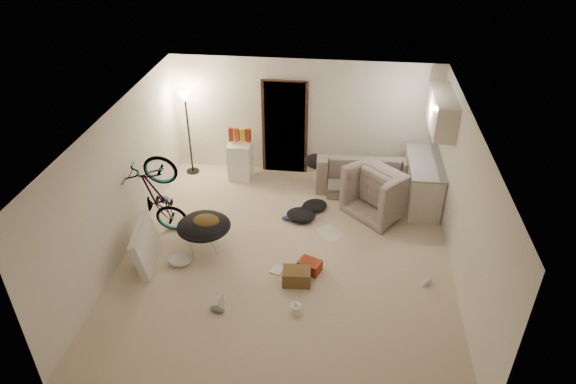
# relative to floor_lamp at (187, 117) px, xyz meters

# --- Properties ---
(floor) EXTENTS (5.50, 6.00, 0.02)m
(floor) POSITION_rel_floor_lamp_xyz_m (2.40, -2.65, -1.32)
(floor) COLOR beige
(floor) RESTS_ON ground
(ceiling) EXTENTS (5.50, 6.00, 0.02)m
(ceiling) POSITION_rel_floor_lamp_xyz_m (2.40, -2.65, 1.20)
(ceiling) COLOR white
(ceiling) RESTS_ON wall_back
(wall_back) EXTENTS (5.50, 0.02, 2.50)m
(wall_back) POSITION_rel_floor_lamp_xyz_m (2.40, 0.36, -0.06)
(wall_back) COLOR white
(wall_back) RESTS_ON floor
(wall_front) EXTENTS (5.50, 0.02, 2.50)m
(wall_front) POSITION_rel_floor_lamp_xyz_m (2.40, -5.66, -0.06)
(wall_front) COLOR white
(wall_front) RESTS_ON floor
(wall_left) EXTENTS (0.02, 6.00, 2.50)m
(wall_left) POSITION_rel_floor_lamp_xyz_m (-0.36, -2.65, -0.06)
(wall_left) COLOR white
(wall_left) RESTS_ON floor
(wall_right) EXTENTS (0.02, 6.00, 2.50)m
(wall_right) POSITION_rel_floor_lamp_xyz_m (5.16, -2.65, -0.06)
(wall_right) COLOR white
(wall_right) RESTS_ON floor
(doorway) EXTENTS (0.85, 0.10, 2.04)m
(doorway) POSITION_rel_floor_lamp_xyz_m (2.00, 0.32, -0.29)
(doorway) COLOR black
(doorway) RESTS_ON floor
(door_trim) EXTENTS (0.97, 0.04, 2.10)m
(door_trim) POSITION_rel_floor_lamp_xyz_m (2.00, 0.29, -0.29)
(door_trim) COLOR #361E13
(door_trim) RESTS_ON floor
(floor_lamp) EXTENTS (0.28, 0.28, 1.81)m
(floor_lamp) POSITION_rel_floor_lamp_xyz_m (0.00, 0.00, 0.00)
(floor_lamp) COLOR black
(floor_lamp) RESTS_ON floor
(kitchen_counter) EXTENTS (0.60, 1.50, 0.88)m
(kitchen_counter) POSITION_rel_floor_lamp_xyz_m (4.83, -0.65, -0.87)
(kitchen_counter) COLOR beige
(kitchen_counter) RESTS_ON floor
(counter_top) EXTENTS (0.64, 1.54, 0.04)m
(counter_top) POSITION_rel_floor_lamp_xyz_m (4.83, -0.65, -0.41)
(counter_top) COLOR gray
(counter_top) RESTS_ON kitchen_counter
(kitchen_uppers) EXTENTS (0.38, 1.40, 0.65)m
(kitchen_uppers) POSITION_rel_floor_lamp_xyz_m (4.96, -0.65, 0.64)
(kitchen_uppers) COLOR beige
(kitchen_uppers) RESTS_ON wall_right
(sofa) EXTENTS (1.96, 0.84, 0.56)m
(sofa) POSITION_rel_floor_lamp_xyz_m (3.70, -0.20, -1.03)
(sofa) COLOR #3B433B
(sofa) RESTS_ON floor
(armchair) EXTENTS (1.47, 1.47, 0.72)m
(armchair) POSITION_rel_floor_lamp_xyz_m (4.13, -0.98, -0.95)
(armchair) COLOR #3B433B
(armchair) RESTS_ON floor
(bicycle) EXTENTS (1.72, 0.78, 0.98)m
(bicycle) POSITION_rel_floor_lamp_xyz_m (0.10, -2.28, -0.86)
(bicycle) COLOR black
(bicycle) RESTS_ON floor
(book_asset) EXTENTS (0.26, 0.21, 0.02)m
(book_asset) POSITION_rel_floor_lamp_xyz_m (1.57, -4.08, -1.30)
(book_asset) COLOR maroon
(book_asset) RESTS_ON floor
(mini_fridge) EXTENTS (0.48, 0.48, 0.80)m
(mini_fridge) POSITION_rel_floor_lamp_xyz_m (1.10, -0.10, -0.91)
(mini_fridge) COLOR white
(mini_fridge) RESTS_ON floor
(snack_box_0) EXTENTS (0.11, 0.09, 0.30)m
(snack_box_0) POSITION_rel_floor_lamp_xyz_m (0.93, -0.10, -0.31)
(snack_box_0) COLOR maroon
(snack_box_0) RESTS_ON mini_fridge
(snack_box_1) EXTENTS (0.11, 0.08, 0.30)m
(snack_box_1) POSITION_rel_floor_lamp_xyz_m (1.05, -0.10, -0.31)
(snack_box_1) COLOR #BA4817
(snack_box_1) RESTS_ON mini_fridge
(snack_box_2) EXTENTS (0.10, 0.07, 0.30)m
(snack_box_2) POSITION_rel_floor_lamp_xyz_m (1.17, -0.10, -0.31)
(snack_box_2) COLOR gold
(snack_box_2) RESTS_ON mini_fridge
(snack_box_3) EXTENTS (0.12, 0.10, 0.30)m
(snack_box_3) POSITION_rel_floor_lamp_xyz_m (1.29, -0.10, -0.31)
(snack_box_3) COLOR maroon
(snack_box_3) RESTS_ON mini_fridge
(saucer_chair) EXTENTS (0.92, 0.92, 0.65)m
(saucer_chair) POSITION_rel_floor_lamp_xyz_m (0.98, -2.61, -0.92)
(saucer_chair) COLOR silver
(saucer_chair) RESTS_ON floor
(hoodie) EXTENTS (0.51, 0.44, 0.22)m
(hoodie) POSITION_rel_floor_lamp_xyz_m (1.03, -2.64, -0.72)
(hoodie) COLOR #513B1B
(hoodie) RESTS_ON saucer_chair
(sofa_drape) EXTENTS (0.63, 0.55, 0.28)m
(sofa_drape) POSITION_rel_floor_lamp_xyz_m (2.75, -0.20, -0.77)
(sofa_drape) COLOR black
(sofa_drape) RESTS_ON sofa
(tv_box) EXTENTS (0.43, 1.08, 0.70)m
(tv_box) POSITION_rel_floor_lamp_xyz_m (0.10, -3.08, -0.96)
(tv_box) COLOR silver
(tv_box) RESTS_ON floor
(drink_case_a) EXTENTS (0.46, 0.34, 0.25)m
(drink_case_a) POSITION_rel_floor_lamp_xyz_m (2.64, -3.30, -1.18)
(drink_case_a) COLOR brown
(drink_case_a) RESTS_ON floor
(drink_case_b) EXTENTS (0.43, 0.38, 0.20)m
(drink_case_b) POSITION_rel_floor_lamp_xyz_m (2.83, -3.00, -1.20)
(drink_case_b) COLOR maroon
(drink_case_b) RESTS_ON floor
(juicer) EXTENTS (0.16, 0.16, 0.23)m
(juicer) POSITION_rel_floor_lamp_xyz_m (2.70, -3.98, -1.21)
(juicer) COLOR white
(juicer) RESTS_ON floor
(newspaper) EXTENTS (0.60, 0.62, 0.01)m
(newspaper) POSITION_rel_floor_lamp_xyz_m (3.09, -1.91, -1.30)
(newspaper) COLOR silver
(newspaper) RESTS_ON floor
(book_blue) EXTENTS (0.24, 0.30, 0.03)m
(book_blue) POSITION_rel_floor_lamp_xyz_m (2.60, -1.22, -1.29)
(book_blue) COLOR #2A4199
(book_blue) RESTS_ON floor
(book_white) EXTENTS (0.26, 0.29, 0.02)m
(book_white) POSITION_rel_floor_lamp_xyz_m (2.30, -3.05, -1.30)
(book_white) COLOR silver
(book_white) RESTS_ON floor
(shoe_0) EXTENTS (0.26, 0.11, 0.09)m
(shoe_0) POSITION_rel_floor_lamp_xyz_m (2.31, -1.60, -1.26)
(shoe_0) COLOR #2A4199
(shoe_0) RESTS_ON floor
(shoe_3) EXTENTS (0.26, 0.16, 0.09)m
(shoe_3) POSITION_rel_floor_lamp_xyz_m (1.54, -4.09, -1.26)
(shoe_3) COLOR slate
(shoe_3) RESTS_ON floor
(shoe_4) EXTENTS (0.23, 0.26, 0.09)m
(shoe_4) POSITION_rel_floor_lamp_xyz_m (4.70, -3.10, -1.26)
(shoe_4) COLOR white
(shoe_4) RESTS_ON floor
(clothes_lump_a) EXTENTS (0.66, 0.60, 0.18)m
(clothes_lump_a) POSITION_rel_floor_lamp_xyz_m (2.54, -1.52, -1.22)
(clothes_lump_a) COLOR black
(clothes_lump_a) RESTS_ON floor
(clothes_lump_b) EXTENTS (0.65, 0.64, 0.15)m
(clothes_lump_b) POSITION_rel_floor_lamp_xyz_m (2.77, -1.15, -1.23)
(clothes_lump_b) COLOR black
(clothes_lump_b) RESTS_ON floor
(clothes_lump_c) EXTENTS (0.48, 0.43, 0.13)m
(clothes_lump_c) POSITION_rel_floor_lamp_xyz_m (0.64, -3.05, -1.24)
(clothes_lump_c) COLOR silver
(clothes_lump_c) RESTS_ON floor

